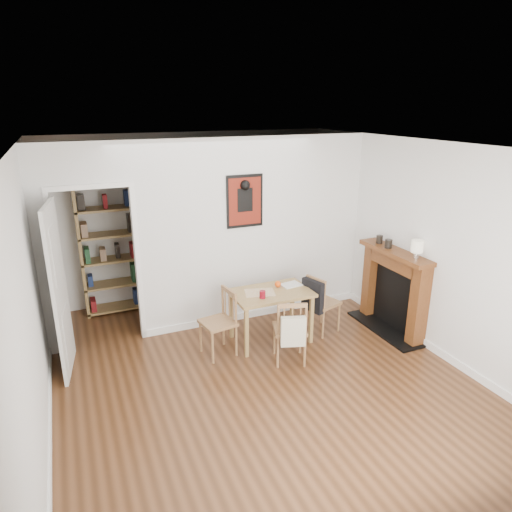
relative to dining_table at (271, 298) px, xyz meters
name	(u,v)px	position (x,y,z in m)	size (l,w,h in m)	color
ground	(256,371)	(-0.47, -0.61, -0.61)	(5.20, 5.20, 0.00)	brown
room_shell	(224,236)	(-0.37, 0.73, 0.68)	(5.20, 5.20, 5.20)	silver
dining_table	(271,298)	(0.00, 0.00, 0.00)	(1.02, 0.65, 0.70)	#A9864E
chair_left	(218,323)	(-0.76, -0.07, -0.19)	(0.49, 0.49, 0.85)	#9C7548
chair_right	(322,302)	(0.75, -0.04, -0.18)	(0.56, 0.52, 0.83)	#9C7548
chair_front	(290,330)	(-0.01, -0.56, -0.19)	(0.53, 0.56, 0.84)	#9C7548
bookshelf	(110,247)	(-1.79, 1.79, 0.39)	(0.85, 0.34, 2.03)	#A9864E
fireplace	(394,288)	(1.69, -0.36, 0.00)	(0.45, 1.25, 1.16)	brown
red_glass	(263,295)	(-0.19, -0.14, 0.13)	(0.08, 0.08, 0.10)	maroon
orange_fruit	(278,284)	(0.15, 0.11, 0.12)	(0.08, 0.08, 0.08)	#FF520D
placemat	(260,293)	(-0.15, 0.02, 0.09)	(0.37, 0.28, 0.00)	beige
notebook	(291,285)	(0.33, 0.10, 0.09)	(0.26, 0.19, 0.01)	silver
mantel_lamp	(417,247)	(1.65, -0.74, 0.69)	(0.15, 0.15, 0.24)	silver
ceramic_jar_a	(388,244)	(1.62, -0.24, 0.60)	(0.10, 0.10, 0.12)	black
ceramic_jar_b	(379,239)	(1.64, -0.02, 0.60)	(0.09, 0.09, 0.11)	black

